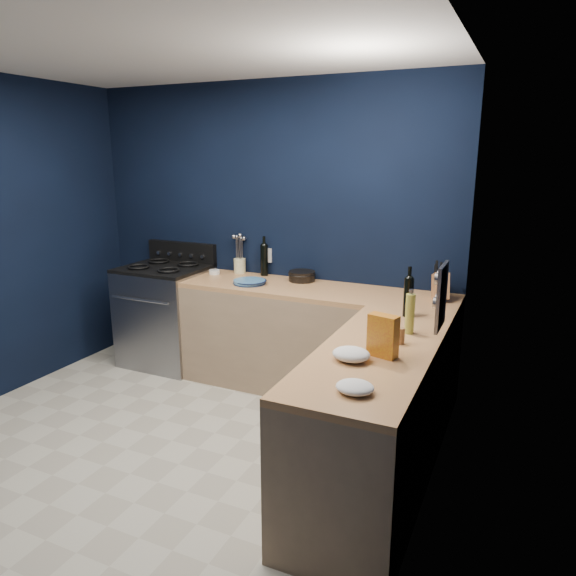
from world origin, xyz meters
The scene contains 27 objects.
floor centered at (0.00, 0.00, -0.01)m, with size 3.50×3.50×0.02m, color #ADA898.
ceiling centered at (0.00, 0.00, 2.61)m, with size 3.50×3.50×0.02m, color silver.
wall_back centered at (0.00, 1.76, 1.30)m, with size 3.50×0.02×2.60m, color black.
wall_right centered at (1.76, 0.00, 1.30)m, with size 0.02×3.50×2.60m, color black.
cab_back centered at (0.60, 1.44, 0.43)m, with size 2.30×0.63×0.86m, color #9A7C5F.
top_back centered at (0.60, 1.44, 0.88)m, with size 2.30×0.63×0.04m, color #925D35.
cab_right centered at (1.44, 0.29, 0.43)m, with size 0.63×1.67×0.86m, color #9A7C5F.
top_right centered at (1.44, 0.29, 0.88)m, with size 0.63×1.67×0.04m, color #925D35.
gas_range centered at (-0.93, 1.42, 0.46)m, with size 0.76×0.66×0.92m, color gray.
oven_door centered at (-0.93, 1.10, 0.45)m, with size 0.59×0.02×0.42m, color black.
cooktop centered at (-0.93, 1.42, 0.94)m, with size 0.76×0.66×0.03m, color black.
backguard centered at (-0.93, 1.72, 1.04)m, with size 0.76×0.06×0.20m, color black.
spice_panel centered at (1.74, 0.55, 1.18)m, with size 0.02×0.28×0.38m, color gray.
wall_outlet centered at (0.00, 1.74, 1.08)m, with size 0.09×0.02×0.13m, color white.
plate_stack centered at (0.03, 1.35, 0.92)m, with size 0.27×0.27×0.03m, color #325F8B.
ramekin centered at (-0.45, 1.55, 0.92)m, with size 0.10×0.10×0.04m, color white.
utensil_crock centered at (-0.26, 1.69, 0.97)m, with size 0.11×0.11×0.14m, color #F4F1C3.
wine_bottle_back centered at (0.00, 1.69, 1.04)m, with size 0.07×0.07×0.28m, color black.
lemon_basket centered at (0.39, 1.63, 0.94)m, with size 0.23×0.23×0.09m, color black.
knife_block centered at (1.59, 1.52, 1.00)m, with size 0.11×0.18×0.20m, color #925D35.
wine_bottle_right centered at (1.46, 0.99, 1.03)m, with size 0.07×0.07×0.27m, color black.
oil_bottle centered at (1.54, 0.64, 1.03)m, with size 0.06×0.06×0.25m, color #A9A83E.
spice_jar_near centered at (1.41, 0.48, 0.95)m, with size 0.05×0.05×0.10m, color olive.
spice_jar_far centered at (1.53, 0.43, 0.95)m, with size 0.05×0.05×0.10m, color olive.
crouton_bag centered at (1.49, 0.19, 1.02)m, with size 0.16×0.08×0.24m, color #A80B20.
towel_front centered at (1.35, 0.06, 0.94)m, with size 0.21×0.18×0.07m, color white.
towel_end centered at (1.49, -0.31, 0.93)m, with size 0.18×0.16×0.05m, color white.
Camera 1 is at (2.15, -2.49, 1.98)m, focal length 32.93 mm.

